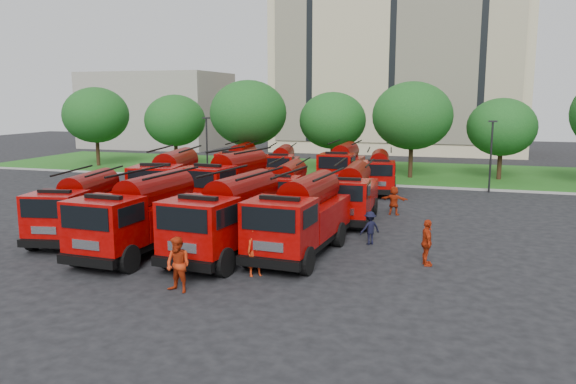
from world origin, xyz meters
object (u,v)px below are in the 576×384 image
firefighter_1 (179,292)px  fire_truck_11 (379,172)px  fire_truck_5 (231,181)px  fire_truck_0 (81,206)px  fire_truck_2 (230,217)px  firefighter_5 (393,215)px  fire_truck_6 (286,189)px  fire_truck_8 (240,163)px  fire_truck_9 (282,165)px  fire_truck_4 (171,180)px  fire_truck_1 (141,215)px  fire_truck_3 (301,216)px  fire_truck_10 (342,165)px  fire_truck_7 (352,193)px  firefighter_0 (256,276)px  firefighter_4 (228,226)px  firefighter_2 (426,265)px  firefighter_3 (369,244)px

firefighter_1 → fire_truck_11: bearing=94.4°
fire_truck_5 → fire_truck_11: bearing=56.7°
fire_truck_11 → fire_truck_0: bearing=-130.9°
fire_truck_2 → firefighter_5: fire_truck_2 is taller
fire_truck_6 → firefighter_1: fire_truck_6 is taller
fire_truck_8 → fire_truck_9: 3.69m
fire_truck_0 → fire_truck_4: (0.59, 7.67, 0.21)m
fire_truck_1 → firefighter_1: fire_truck_1 is taller
fire_truck_1 → fire_truck_3: 6.89m
fire_truck_8 → fire_truck_9: (3.68, -0.31, -0.03)m
fire_truck_3 → fire_truck_10: (-2.14, 18.94, -0.05)m
fire_truck_0 → fire_truck_7: fire_truck_0 is taller
fire_truck_4 → firefighter_0: bearing=-59.2°
fire_truck_7 → fire_truck_8: fire_truck_7 is taller
fire_truck_8 → fire_truck_10: size_ratio=0.95×
firefighter_4 → fire_truck_6: bearing=-101.0°
fire_truck_8 → firefighter_1: size_ratio=3.47×
fire_truck_5 → firefighter_2: (12.00, -8.30, -1.72)m
fire_truck_1 → firefighter_4: 6.31m
fire_truck_2 → firefighter_1: (0.10, -4.80, -1.70)m
fire_truck_1 → firefighter_3: fire_truck_1 is taller
fire_truck_0 → fire_truck_7: 14.01m
fire_truck_11 → fire_truck_3: bearing=-99.8°
fire_truck_8 → firefighter_2: 24.86m
fire_truck_2 → firefighter_3: 6.71m
fire_truck_8 → fire_truck_10: bearing=-7.6°
fire_truck_9 → firefighter_1: 24.96m
fire_truck_2 → fire_truck_9: fire_truck_2 is taller
fire_truck_4 → fire_truck_0: bearing=-105.1°
fire_truck_1 → fire_truck_5: fire_truck_5 is taller
fire_truck_6 → firefighter_0: 11.62m
fire_truck_1 → fire_truck_4: fire_truck_4 is taller
fire_truck_8 → firefighter_1: fire_truck_8 is taller
fire_truck_9 → firefighter_0: bearing=-85.3°
fire_truck_1 → firefighter_2: 12.17m
fire_truck_10 → firefighter_3: bearing=-74.7°
fire_truck_3 → fire_truck_9: 19.95m
fire_truck_11 → fire_truck_1: bearing=-118.6°
fire_truck_5 → fire_truck_6: 3.61m
firefighter_4 → fire_truck_5: bearing=-52.3°
fire_truck_7 → firefighter_4: (-5.98, -3.30, -1.52)m
fire_truck_10 → firefighter_1: 24.85m
fire_truck_8 → firefighter_2: (15.83, -19.11, -1.51)m
firefighter_5 → firefighter_4: bearing=38.2°
fire_truck_4 → fire_truck_6: size_ratio=1.21×
fire_truck_8 → firefighter_0: bearing=-73.5°
fire_truck_0 → fire_truck_11: fire_truck_0 is taller
fire_truck_1 → fire_truck_6: bearing=72.9°
fire_truck_1 → firefighter_4: (1.47, 5.91, -1.68)m
fire_truck_4 → firefighter_2: (15.56, -7.42, -1.75)m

